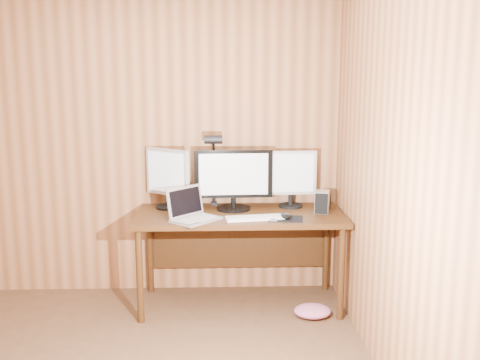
{
  "coord_description": "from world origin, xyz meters",
  "views": [
    {
      "loc": [
        0.79,
        -2.38,
        1.76
      ],
      "look_at": [
        0.93,
        1.58,
        1.02
      ],
      "focal_mm": 40.0,
      "sensor_mm": 36.0,
      "label": 1
    }
  ],
  "objects": [
    {
      "name": "desk",
      "position": [
        0.93,
        1.7,
        0.63
      ],
      "size": [
        1.6,
        0.7,
        0.75
      ],
      "color": "#3C200C",
      "rests_on": "floor"
    },
    {
      "name": "speaker",
      "position": [
        1.64,
        1.75,
        0.81
      ],
      "size": [
        0.05,
        0.05,
        0.11
      ],
      "primitive_type": "cylinder",
      "color": "black",
      "rests_on": "desk"
    },
    {
      "name": "monitor_left",
      "position": [
        0.36,
        1.82,
        1.01
      ],
      "size": [
        0.36,
        0.29,
        0.48
      ],
      "rotation": [
        0.0,
        0.0,
        -0.66
      ],
      "color": "black",
      "rests_on": "desk"
    },
    {
      "name": "desk_lamp",
      "position": [
        0.73,
        1.86,
        1.14
      ],
      "size": [
        0.14,
        0.21,
        0.63
      ],
      "rotation": [
        0.0,
        0.0,
        -0.11
      ],
      "color": "black",
      "rests_on": "desk"
    },
    {
      "name": "monitor_center",
      "position": [
        0.88,
        1.75,
        1.0
      ],
      "size": [
        0.61,
        0.27,
        0.48
      ],
      "rotation": [
        0.0,
        0.0,
        0.04
      ],
      "color": "black",
      "rests_on": "desk"
    },
    {
      "name": "keyboard",
      "position": [
        1.03,
        1.44,
        0.76
      ],
      "size": [
        0.44,
        0.19,
        0.02
      ],
      "rotation": [
        0.0,
        0.0,
        0.15
      ],
      "color": "white",
      "rests_on": "desk"
    },
    {
      "name": "phone",
      "position": [
        1.17,
        1.42,
        0.76
      ],
      "size": [
        0.06,
        0.11,
        0.01
      ],
      "rotation": [
        0.0,
        0.0,
        -0.06
      ],
      "color": "silver",
      "rests_on": "desk"
    },
    {
      "name": "mousepad",
      "position": [
        1.27,
        1.44,
        0.75
      ],
      "size": [
        0.27,
        0.23,
        0.0
      ],
      "primitive_type": "cube",
      "rotation": [
        0.0,
        0.0,
        -0.15
      ],
      "color": "black",
      "rests_on": "desk"
    },
    {
      "name": "hard_drive",
      "position": [
        1.57,
        1.64,
        0.83
      ],
      "size": [
        0.14,
        0.17,
        0.17
      ],
      "rotation": [
        0.0,
        0.0,
        -0.27
      ],
      "color": "silver",
      "rests_on": "desk"
    },
    {
      "name": "mouse",
      "position": [
        1.27,
        1.44,
        0.77
      ],
      "size": [
        0.08,
        0.12,
        0.04
      ],
      "primitive_type": "ellipsoid",
      "rotation": [
        0.0,
        0.0,
        -0.07
      ],
      "color": "black",
      "rests_on": "mousepad"
    },
    {
      "name": "room_shell",
      "position": [
        0.0,
        0.0,
        1.25
      ],
      "size": [
        4.0,
        4.0,
        4.0
      ],
      "color": "brown",
      "rests_on": "ground"
    },
    {
      "name": "fabric_pile",
      "position": [
        1.47,
        1.38,
        0.04
      ],
      "size": [
        0.33,
        0.29,
        0.09
      ],
      "primitive_type": null,
      "rotation": [
        0.0,
        0.0,
        0.23
      ],
      "color": "#D1658B",
      "rests_on": "floor"
    },
    {
      "name": "monitor_right",
      "position": [
        1.35,
        1.82,
        1.0
      ],
      "size": [
        0.41,
        0.19,
        0.46
      ],
      "rotation": [
        0.0,
        0.0,
        0.06
      ],
      "color": "black",
      "rests_on": "desk"
    },
    {
      "name": "laptop",
      "position": [
        0.57,
        1.44,
        0.81
      ],
      "size": [
        0.42,
        0.42,
        0.24
      ],
      "rotation": [
        0.0,
        0.0,
        0.81
      ],
      "color": "silver",
      "rests_on": "desk"
    }
  ]
}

